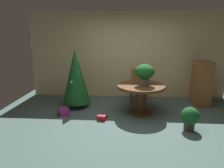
{
  "coord_description": "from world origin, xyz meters",
  "views": [
    {
      "loc": [
        -0.04,
        -3.99,
        1.95
      ],
      "look_at": [
        -0.34,
        0.34,
        0.85
      ],
      "focal_mm": 32.09,
      "sensor_mm": 36.0,
      "label": 1
    }
  ],
  "objects_px": {
    "round_dining_table": "(141,93)",
    "wooden_cabinet": "(202,83)",
    "wooden_chair_far": "(138,84)",
    "potted_plant": "(190,117)",
    "gift_box_red": "(102,117)",
    "gift_box_purple": "(64,111)",
    "holiday_tree": "(76,76)",
    "flower_vase": "(145,73)"
  },
  "relations": [
    {
      "from": "round_dining_table",
      "to": "wooden_cabinet",
      "type": "relative_size",
      "value": 0.96
    },
    {
      "from": "wooden_chair_far",
      "to": "potted_plant",
      "type": "bearing_deg",
      "value": -61.99
    },
    {
      "from": "gift_box_red",
      "to": "potted_plant",
      "type": "relative_size",
      "value": 0.52
    },
    {
      "from": "round_dining_table",
      "to": "wooden_chair_far",
      "type": "bearing_deg",
      "value": 90.0
    },
    {
      "from": "gift_box_purple",
      "to": "wooden_cabinet",
      "type": "distance_m",
      "value": 3.8
    },
    {
      "from": "wooden_cabinet",
      "to": "holiday_tree",
      "type": "bearing_deg",
      "value": -172.6
    },
    {
      "from": "holiday_tree",
      "to": "gift_box_red",
      "type": "height_order",
      "value": "holiday_tree"
    },
    {
      "from": "wooden_chair_far",
      "to": "gift_box_red",
      "type": "distance_m",
      "value": 1.73
    },
    {
      "from": "flower_vase",
      "to": "holiday_tree",
      "type": "relative_size",
      "value": 0.33
    },
    {
      "from": "gift_box_red",
      "to": "wooden_chair_far",
      "type": "bearing_deg",
      "value": 56.98
    },
    {
      "from": "flower_vase",
      "to": "wooden_chair_far",
      "type": "height_order",
      "value": "flower_vase"
    },
    {
      "from": "round_dining_table",
      "to": "wooden_cabinet",
      "type": "bearing_deg",
      "value": 24.28
    },
    {
      "from": "potted_plant",
      "to": "wooden_chair_far",
      "type": "bearing_deg",
      "value": 118.01
    },
    {
      "from": "flower_vase",
      "to": "gift_box_red",
      "type": "bearing_deg",
      "value": -156.44
    },
    {
      "from": "wooden_cabinet",
      "to": "wooden_chair_far",
      "type": "bearing_deg",
      "value": 174.86
    },
    {
      "from": "round_dining_table",
      "to": "wooden_cabinet",
      "type": "distance_m",
      "value": 1.91
    },
    {
      "from": "flower_vase",
      "to": "wooden_chair_far",
      "type": "bearing_deg",
      "value": 94.71
    },
    {
      "from": "holiday_tree",
      "to": "gift_box_red",
      "type": "relative_size",
      "value": 6.18
    },
    {
      "from": "flower_vase",
      "to": "gift_box_red",
      "type": "relative_size",
      "value": 2.03
    },
    {
      "from": "wooden_cabinet",
      "to": "potted_plant",
      "type": "height_order",
      "value": "wooden_cabinet"
    },
    {
      "from": "gift_box_red",
      "to": "wooden_cabinet",
      "type": "distance_m",
      "value": 2.97
    },
    {
      "from": "flower_vase",
      "to": "wooden_cabinet",
      "type": "bearing_deg",
      "value": 25.93
    },
    {
      "from": "potted_plant",
      "to": "round_dining_table",
      "type": "bearing_deg",
      "value": 138.08
    },
    {
      "from": "round_dining_table",
      "to": "gift_box_purple",
      "type": "bearing_deg",
      "value": -172.97
    },
    {
      "from": "holiday_tree",
      "to": "round_dining_table",
      "type": "bearing_deg",
      "value": -11.3
    },
    {
      "from": "holiday_tree",
      "to": "wooden_cabinet",
      "type": "xyz_separation_m",
      "value": [
        3.44,
        0.45,
        -0.25
      ]
    },
    {
      "from": "round_dining_table",
      "to": "potted_plant",
      "type": "height_order",
      "value": "round_dining_table"
    },
    {
      "from": "gift_box_purple",
      "to": "gift_box_red",
      "type": "relative_size",
      "value": 1.4
    },
    {
      "from": "wooden_cabinet",
      "to": "potted_plant",
      "type": "relative_size",
      "value": 2.46
    },
    {
      "from": "wooden_chair_far",
      "to": "gift_box_purple",
      "type": "xyz_separation_m",
      "value": [
        -1.88,
        -1.17,
        -0.45
      ]
    },
    {
      "from": "flower_vase",
      "to": "gift_box_purple",
      "type": "relative_size",
      "value": 1.45
    },
    {
      "from": "holiday_tree",
      "to": "potted_plant",
      "type": "relative_size",
      "value": 3.18
    },
    {
      "from": "flower_vase",
      "to": "wooden_cabinet",
      "type": "relative_size",
      "value": 0.42
    },
    {
      "from": "round_dining_table",
      "to": "gift_box_red",
      "type": "distance_m",
      "value": 1.12
    },
    {
      "from": "gift_box_red",
      "to": "wooden_cabinet",
      "type": "height_order",
      "value": "wooden_cabinet"
    },
    {
      "from": "wooden_chair_far",
      "to": "gift_box_purple",
      "type": "height_order",
      "value": "wooden_chair_far"
    },
    {
      "from": "gift_box_red",
      "to": "wooden_cabinet",
      "type": "xyz_separation_m",
      "value": [
        2.65,
        1.24,
        0.55
      ]
    },
    {
      "from": "flower_vase",
      "to": "potted_plant",
      "type": "height_order",
      "value": "flower_vase"
    },
    {
      "from": "round_dining_table",
      "to": "wooden_cabinet",
      "type": "height_order",
      "value": "wooden_cabinet"
    },
    {
      "from": "flower_vase",
      "to": "gift_box_purple",
      "type": "height_order",
      "value": "flower_vase"
    },
    {
      "from": "wooden_chair_far",
      "to": "holiday_tree",
      "type": "xyz_separation_m",
      "value": [
        -1.69,
        -0.6,
        0.33
      ]
    },
    {
      "from": "holiday_tree",
      "to": "wooden_cabinet",
      "type": "height_order",
      "value": "holiday_tree"
    }
  ]
}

